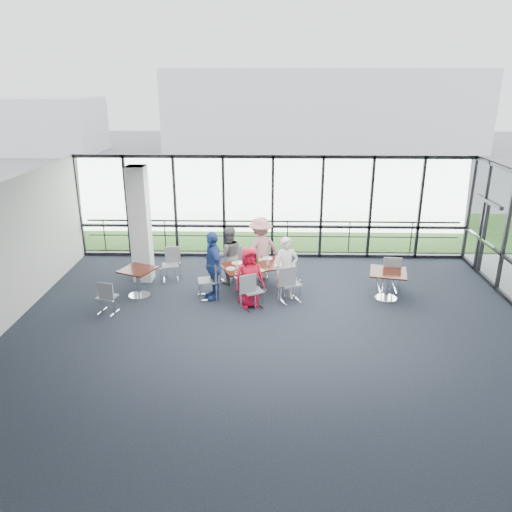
{
  "coord_description": "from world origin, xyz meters",
  "views": [
    {
      "loc": [
        -0.14,
        -9.92,
        5.35
      ],
      "look_at": [
        -0.43,
        1.96,
        1.1
      ],
      "focal_mm": 35.0,
      "sensor_mm": 36.0,
      "label": 1
    }
  ],
  "objects_px": {
    "side_table_right": "(388,276)",
    "diner_near_right": "(286,269)",
    "diner_end": "(213,266)",
    "chair_spare_la": "(107,297)",
    "diner_near_left": "(249,277)",
    "diner_far_left": "(229,255)",
    "chair_main_nr": "(290,284)",
    "chair_main_nl": "(252,291)",
    "diner_far_right": "(260,249)",
    "chair_spare_r": "(389,273)",
    "structural_column": "(140,225)",
    "chair_main_fl": "(231,266)",
    "chair_main_fr": "(260,263)",
    "main_table": "(256,270)",
    "side_table_left": "(138,274)",
    "chair_spare_lb": "(170,265)",
    "chair_main_end": "(207,281)"
  },
  "relations": [
    {
      "from": "side_table_right",
      "to": "chair_main_nr",
      "type": "distance_m",
      "value": 2.49
    },
    {
      "from": "diner_far_left",
      "to": "chair_main_fr",
      "type": "distance_m",
      "value": 1.05
    },
    {
      "from": "diner_far_left",
      "to": "diner_end",
      "type": "bearing_deg",
      "value": 55.28
    },
    {
      "from": "chair_spare_la",
      "to": "diner_end",
      "type": "bearing_deg",
      "value": 35.88
    },
    {
      "from": "chair_spare_la",
      "to": "diner_near_right",
      "type": "bearing_deg",
      "value": 27.66
    },
    {
      "from": "diner_near_left",
      "to": "chair_main_nr",
      "type": "xyz_separation_m",
      "value": [
        1.02,
        0.28,
        -0.28
      ]
    },
    {
      "from": "main_table",
      "to": "diner_far_right",
      "type": "bearing_deg",
      "value": 60.69
    },
    {
      "from": "chair_spare_r",
      "to": "diner_far_right",
      "type": "bearing_deg",
      "value": 173.8
    },
    {
      "from": "main_table",
      "to": "diner_near_left",
      "type": "relative_size",
      "value": 1.33
    },
    {
      "from": "chair_main_fl",
      "to": "chair_main_end",
      "type": "distance_m",
      "value": 1.24
    },
    {
      "from": "diner_near_right",
      "to": "chair_main_fl",
      "type": "bearing_deg",
      "value": 135.59
    },
    {
      "from": "diner_end",
      "to": "diner_near_right",
      "type": "bearing_deg",
      "value": 68.75
    },
    {
      "from": "side_table_right",
      "to": "chair_main_fr",
      "type": "bearing_deg",
      "value": 156.28
    },
    {
      "from": "chair_main_end",
      "to": "chair_spare_la",
      "type": "height_order",
      "value": "chair_main_end"
    },
    {
      "from": "diner_near_left",
      "to": "chair_main_fl",
      "type": "distance_m",
      "value": 1.69
    },
    {
      "from": "structural_column",
      "to": "diner_far_left",
      "type": "height_order",
      "value": "structural_column"
    },
    {
      "from": "side_table_right",
      "to": "diner_near_right",
      "type": "bearing_deg",
      "value": -179.54
    },
    {
      "from": "chair_spare_lb",
      "to": "chair_spare_r",
      "type": "xyz_separation_m",
      "value": [
        5.9,
        -0.56,
        0.04
      ]
    },
    {
      "from": "diner_far_right",
      "to": "chair_spare_r",
      "type": "height_order",
      "value": "diner_far_right"
    },
    {
      "from": "chair_spare_la",
      "to": "chair_spare_r",
      "type": "distance_m",
      "value": 7.2
    },
    {
      "from": "chair_spare_la",
      "to": "chair_main_fl",
      "type": "bearing_deg",
      "value": 51.32
    },
    {
      "from": "chair_main_nr",
      "to": "chair_spare_r",
      "type": "bearing_deg",
      "value": -5.64
    },
    {
      "from": "chair_main_end",
      "to": "chair_spare_lb",
      "type": "bearing_deg",
      "value": -146.76
    },
    {
      "from": "diner_far_left",
      "to": "chair_main_fl",
      "type": "xyz_separation_m",
      "value": [
        0.04,
        0.11,
        -0.34
      ]
    },
    {
      "from": "main_table",
      "to": "chair_main_fr",
      "type": "height_order",
      "value": "chair_main_fr"
    },
    {
      "from": "chair_main_nr",
      "to": "diner_near_left",
      "type": "bearing_deg",
      "value": 174.01
    },
    {
      "from": "side_table_left",
      "to": "chair_spare_r",
      "type": "height_order",
      "value": "chair_spare_r"
    },
    {
      "from": "diner_near_left",
      "to": "chair_main_fl",
      "type": "xyz_separation_m",
      "value": [
        -0.57,
        1.57,
        -0.3
      ]
    },
    {
      "from": "chair_spare_la",
      "to": "diner_far_right",
      "type": "bearing_deg",
      "value": 46.48
    },
    {
      "from": "diner_near_left",
      "to": "chair_main_nl",
      "type": "relative_size",
      "value": 1.64
    },
    {
      "from": "diner_far_right",
      "to": "chair_main_nr",
      "type": "bearing_deg",
      "value": 87.08
    },
    {
      "from": "diner_near_left",
      "to": "chair_main_nr",
      "type": "height_order",
      "value": "diner_near_left"
    },
    {
      "from": "diner_far_left",
      "to": "chair_spare_lb",
      "type": "relative_size",
      "value": 1.77
    },
    {
      "from": "chair_main_end",
      "to": "chair_spare_r",
      "type": "xyz_separation_m",
      "value": [
        4.74,
        0.57,
        0.02
      ]
    },
    {
      "from": "main_table",
      "to": "side_table_right",
      "type": "relative_size",
      "value": 1.91
    },
    {
      "from": "diner_end",
      "to": "main_table",
      "type": "bearing_deg",
      "value": 90.5
    },
    {
      "from": "chair_main_fr",
      "to": "chair_main_end",
      "type": "xyz_separation_m",
      "value": [
        -1.33,
        -1.48,
        0.06
      ]
    },
    {
      "from": "chair_spare_r",
      "to": "chair_spare_lb",
      "type": "bearing_deg",
      "value": -179.85
    },
    {
      "from": "diner_far_right",
      "to": "chair_main_nl",
      "type": "distance_m",
      "value": 1.92
    },
    {
      "from": "main_table",
      "to": "chair_main_nl",
      "type": "height_order",
      "value": "chair_main_nl"
    },
    {
      "from": "diner_near_right",
      "to": "chair_main_fr",
      "type": "xyz_separation_m",
      "value": [
        -0.68,
        1.45,
        -0.4
      ]
    },
    {
      "from": "chair_main_nl",
      "to": "chair_spare_la",
      "type": "bearing_deg",
      "value": 157.68
    },
    {
      "from": "diner_near_right",
      "to": "diner_far_right",
      "type": "bearing_deg",
      "value": 110.44
    },
    {
      "from": "chair_main_end",
      "to": "chair_main_fl",
      "type": "bearing_deg",
      "value": 142.95
    },
    {
      "from": "structural_column",
      "to": "chair_spare_lb",
      "type": "relative_size",
      "value": 3.54
    },
    {
      "from": "diner_far_left",
      "to": "chair_main_nl",
      "type": "distance_m",
      "value": 1.77
    },
    {
      "from": "side_table_left",
      "to": "diner_end",
      "type": "xyz_separation_m",
      "value": [
        1.95,
        -0.07,
        0.27
      ]
    },
    {
      "from": "side_table_left",
      "to": "chair_spare_la",
      "type": "bearing_deg",
      "value": -116.87
    },
    {
      "from": "chair_main_nr",
      "to": "chair_main_fl",
      "type": "distance_m",
      "value": 2.05
    },
    {
      "from": "chair_spare_la",
      "to": "diner_near_left",
      "type": "bearing_deg",
      "value": 23.45
    }
  ]
}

